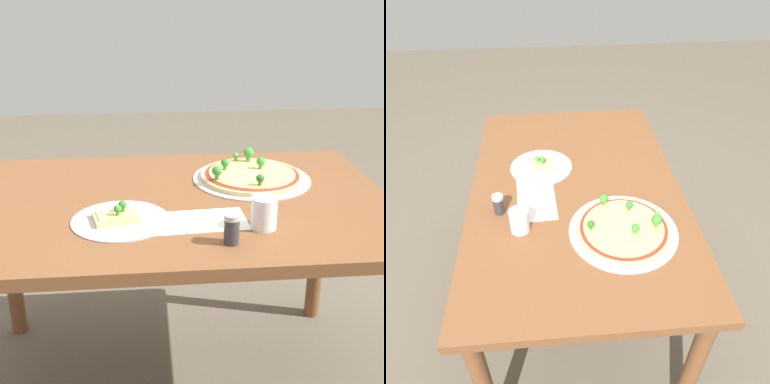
% 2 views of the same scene
% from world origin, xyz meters
% --- Properties ---
extents(ground_plane, '(8.00, 8.00, 0.00)m').
position_xyz_m(ground_plane, '(0.00, 0.00, 0.00)').
color(ground_plane, brown).
extents(dining_table, '(1.32, 0.85, 0.70)m').
position_xyz_m(dining_table, '(0.00, 0.00, 0.62)').
color(dining_table, brown).
rests_on(dining_table, ground_plane).
extents(pizza_tray_whole, '(0.39, 0.39, 0.07)m').
position_xyz_m(pizza_tray_whole, '(0.27, 0.15, 0.71)').
color(pizza_tray_whole, '#B7B7BC').
rests_on(pizza_tray_whole, dining_table).
extents(pizza_tray_slice, '(0.27, 0.27, 0.06)m').
position_xyz_m(pizza_tray_slice, '(-0.15, -0.14, 0.71)').
color(pizza_tray_slice, '#B7B7BC').
rests_on(pizza_tray_slice, dining_table).
extents(drinking_cup, '(0.07, 0.07, 0.09)m').
position_xyz_m(drinking_cup, '(0.23, -0.22, 0.75)').
color(drinking_cup, white).
rests_on(drinking_cup, dining_table).
extents(condiment_shaker, '(0.04, 0.04, 0.08)m').
position_xyz_m(condiment_shaker, '(0.13, -0.30, 0.74)').
color(condiment_shaker, '#333338').
rests_on(condiment_shaker, dining_table).
extents(paper_menu, '(0.28, 0.16, 0.00)m').
position_xyz_m(paper_menu, '(0.06, -0.16, 0.70)').
color(paper_menu, white).
rests_on(paper_menu, dining_table).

